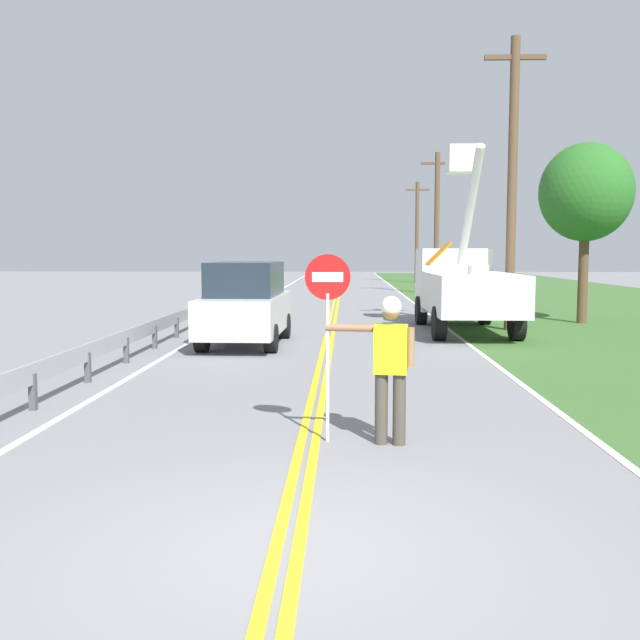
% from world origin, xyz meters
% --- Properties ---
extents(ground_plane, '(160.00, 160.00, 0.00)m').
position_xyz_m(ground_plane, '(0.00, 0.00, 0.00)').
color(ground_plane, gray).
extents(centerline_yellow_left, '(0.11, 110.00, 0.01)m').
position_xyz_m(centerline_yellow_left, '(-0.09, 20.00, 0.01)').
color(centerline_yellow_left, yellow).
rests_on(centerline_yellow_left, ground).
extents(centerline_yellow_right, '(0.11, 110.00, 0.01)m').
position_xyz_m(centerline_yellow_right, '(0.09, 20.00, 0.01)').
color(centerline_yellow_right, yellow).
rests_on(centerline_yellow_right, ground).
extents(edge_line_right, '(0.12, 110.00, 0.01)m').
position_xyz_m(edge_line_right, '(3.60, 20.00, 0.01)').
color(edge_line_right, silver).
rests_on(edge_line_right, ground).
extents(edge_line_left, '(0.12, 110.00, 0.01)m').
position_xyz_m(edge_line_left, '(-3.60, 20.00, 0.01)').
color(edge_line_left, silver).
rests_on(edge_line_left, ground).
extents(flagger_worker, '(1.08, 0.31, 1.83)m').
position_xyz_m(flagger_worker, '(1.00, 3.22, 1.05)').
color(flagger_worker, '#474238').
rests_on(flagger_worker, ground).
extents(stop_sign_paddle, '(0.56, 0.04, 2.33)m').
position_xyz_m(stop_sign_paddle, '(0.24, 3.33, 1.71)').
color(stop_sign_paddle, silver).
rests_on(stop_sign_paddle, ground).
extents(utility_bucket_truck, '(2.67, 6.83, 5.53)m').
position_xyz_m(utility_bucket_truck, '(3.96, 16.23, 1.42)').
color(utility_bucket_truck, white).
rests_on(utility_bucket_truck, ground).
extents(oncoming_suv_nearest, '(2.01, 4.65, 2.10)m').
position_xyz_m(oncoming_suv_nearest, '(-2.07, 12.62, 1.06)').
color(oncoming_suv_nearest, silver).
rests_on(oncoming_suv_nearest, ground).
extents(utility_pole_near, '(1.80, 0.28, 8.63)m').
position_xyz_m(utility_pole_near, '(5.39, 16.37, 4.50)').
color(utility_pole_near, brown).
rests_on(utility_pole_near, ground).
extents(utility_pole_mid, '(1.80, 0.28, 7.82)m').
position_xyz_m(utility_pole_mid, '(5.49, 34.98, 4.09)').
color(utility_pole_mid, brown).
rests_on(utility_pole_mid, ground).
extents(utility_pole_far, '(1.80, 0.28, 7.66)m').
position_xyz_m(utility_pole_far, '(5.88, 50.10, 4.01)').
color(utility_pole_far, brown).
rests_on(utility_pole_far, ground).
extents(guardrail_left_shoulder, '(0.10, 32.00, 0.71)m').
position_xyz_m(guardrail_left_shoulder, '(-4.20, 15.22, 0.52)').
color(guardrail_left_shoulder, '#9EA0A3').
rests_on(guardrail_left_shoulder, ground).
extents(roadside_tree_verge, '(3.00, 3.00, 5.90)m').
position_xyz_m(roadside_tree_verge, '(8.30, 18.60, 4.27)').
color(roadside_tree_verge, brown).
rests_on(roadside_tree_verge, ground).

